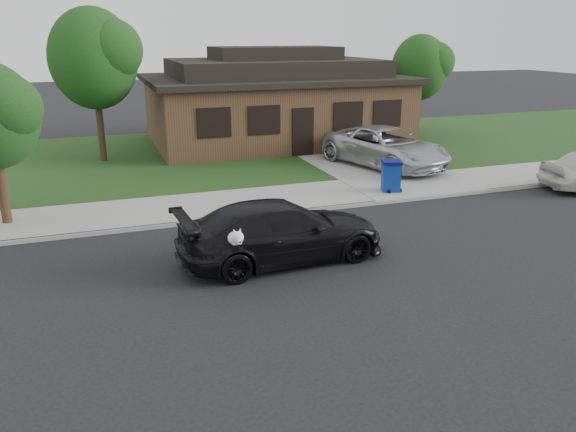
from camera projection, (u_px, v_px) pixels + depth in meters
name	position (u px, v px, depth m)	size (l,w,h in m)	color
ground	(309.00, 257.00, 14.25)	(120.00, 120.00, 0.00)	black
sidewalk	(255.00, 201.00, 18.71)	(60.00, 3.00, 0.12)	gray
curb	(268.00, 215.00, 17.37)	(60.00, 0.12, 0.12)	gray
lawn	(206.00, 155.00, 25.88)	(60.00, 13.00, 0.13)	#193814
driveway	(352.00, 158.00, 25.09)	(4.50, 13.00, 0.14)	gray
sedan	(282.00, 231.00, 13.83)	(5.32, 2.59, 1.51)	black
minivan	(385.00, 147.00, 23.12)	(2.65, 5.75, 1.60)	#B7BABF
recycling_bin	(391.00, 176.00, 19.55)	(0.84, 0.84, 1.09)	navy
house	(275.00, 101.00, 28.29)	(12.60, 8.60, 4.65)	#422B1C
tree_0	(98.00, 57.00, 23.02)	(3.78, 3.60, 6.34)	#332114
tree_1	(423.00, 66.00, 29.84)	(3.15, 3.00, 5.25)	#332114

